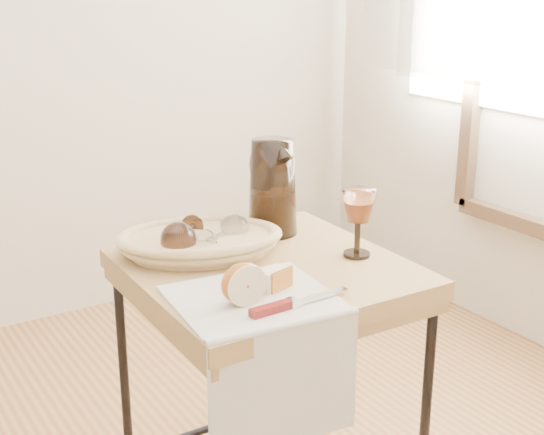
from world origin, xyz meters
TOP-DOWN VIEW (x-y plane):
  - side_table at (0.32, 0.17)m, footprint 0.62×0.62m
  - tea_towel at (0.19, 0.02)m, footprint 0.35×0.32m
  - bread_basket at (0.22, 0.31)m, footprint 0.42×0.35m
  - goblet_lying_a at (0.19, 0.33)m, footprint 0.16×0.16m
  - goblet_lying_b at (0.27, 0.29)m, footprint 0.14×0.11m
  - pitcher at (0.45, 0.36)m, footprint 0.19×0.26m
  - wine_goblet at (0.53, 0.11)m, footprint 0.09×0.09m
  - apple_half at (0.16, 0.01)m, footprint 0.09×0.05m
  - apple_wedge at (0.24, 0.04)m, footprint 0.07×0.05m
  - table_knife at (0.24, -0.06)m, footprint 0.23×0.03m

SIDE VIEW (x-z plane):
  - side_table at x=0.32m, z-range 0.00..0.76m
  - tea_towel at x=0.19m, z-range 0.76..0.77m
  - table_knife at x=0.24m, z-range 0.77..0.79m
  - bread_basket at x=0.22m, z-range 0.76..0.82m
  - apple_wedge at x=0.24m, z-range 0.77..0.81m
  - goblet_lying_b at x=0.27m, z-range 0.78..0.85m
  - apple_half at x=0.16m, z-range 0.77..0.86m
  - goblet_lying_a at x=0.19m, z-range 0.78..0.86m
  - wine_goblet at x=0.53m, z-range 0.76..0.93m
  - pitcher at x=0.45m, z-range 0.74..1.03m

